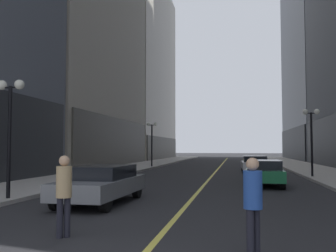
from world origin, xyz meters
name	(u,v)px	position (x,y,z in m)	size (l,w,h in m)	color
ground_plane	(220,167)	(0.00, 35.00, 0.00)	(200.00, 200.00, 0.00)	#262628
sidewalk_left	(140,166)	(-8.25, 35.00, 0.07)	(4.50, 78.00, 0.15)	#ADA8A0
sidewalk_right	(306,167)	(8.25, 35.00, 0.07)	(4.50, 78.00, 0.15)	#ADA8A0
lane_centre_stripe	(220,167)	(0.00, 35.00, 0.00)	(0.16, 70.00, 0.01)	#E5D64C
building_left_far	(120,71)	(-18.30, 60.00, 15.32)	(15.81, 26.00, 30.73)	#B7AD99
car_grey	(102,183)	(-3.01, 9.08, 0.72)	(2.04, 4.81, 1.32)	slate
car_green	(264,172)	(3.08, 16.38, 0.72)	(2.06, 4.60, 1.32)	#196038
car_white	(254,164)	(3.06, 26.80, 0.72)	(2.02, 4.64, 1.32)	silver
pedestrian_in_blue_hoodie	(253,199)	(1.97, 3.20, 1.04)	(0.48, 0.48, 1.78)	black
pedestrian_in_tan_trench	(64,189)	(-2.06, 4.04, 1.05)	(0.48, 0.48, 1.79)	black
street_lamp_left_near	(10,112)	(-6.40, 8.73, 3.26)	(1.06, 0.36, 4.43)	black
street_lamp_left_far	(152,134)	(-6.40, 32.49, 3.26)	(1.06, 0.36, 4.43)	black
street_lamp_right_mid	(311,127)	(6.40, 21.66, 3.26)	(1.06, 0.36, 4.43)	black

